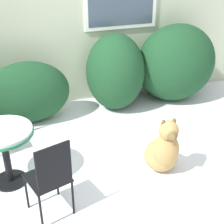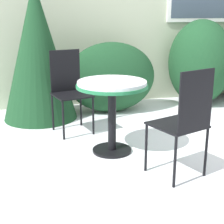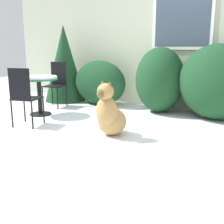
# 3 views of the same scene
# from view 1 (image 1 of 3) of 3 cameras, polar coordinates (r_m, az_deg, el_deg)

# --- Properties ---
(ground_plane) EXTENTS (16.00, 16.00, 0.00)m
(ground_plane) POSITION_cam_1_polar(r_m,az_deg,el_deg) (4.43, 2.35, -9.85)
(ground_plane) COLOR white
(house_wall) EXTENTS (8.00, 0.10, 3.22)m
(house_wall) POSITION_cam_1_polar(r_m,az_deg,el_deg) (5.70, -4.69, 17.20)
(house_wall) COLOR #B2BC9E
(house_wall) RESTS_ON ground_plane
(shrub_left) EXTENTS (1.28, 0.67, 0.99)m
(shrub_left) POSITION_cam_1_polar(r_m,az_deg,el_deg) (5.42, -13.77, 3.13)
(shrub_left) COLOR #194223
(shrub_left) RESTS_ON ground_plane
(shrub_middle) EXTENTS (0.96, 0.97, 1.28)m
(shrub_middle) POSITION_cam_1_polar(r_m,az_deg,el_deg) (5.64, 0.55, 6.66)
(shrub_middle) COLOR #194223
(shrub_middle) RESTS_ON ground_plane
(shrub_right) EXTENTS (1.39, 1.02, 1.34)m
(shrub_right) POSITION_cam_1_polar(r_m,az_deg,el_deg) (6.04, 10.62, 8.00)
(shrub_right) COLOR #194223
(shrub_right) RESTS_ON ground_plane
(patio_table) EXTENTS (0.71, 0.71, 0.74)m
(patio_table) POSITION_cam_1_polar(r_m,az_deg,el_deg) (4.12, -17.61, -4.53)
(patio_table) COLOR black
(patio_table) RESTS_ON ground_plane
(patio_chair_far_side) EXTENTS (0.51, 0.51, 0.96)m
(patio_chair_far_side) POSITION_cam_1_polar(r_m,az_deg,el_deg) (3.58, -10.21, -10.50)
(patio_chair_far_side) COLOR black
(patio_chair_far_side) RESTS_ON ground_plane
(dog) EXTENTS (0.45, 0.64, 0.81)m
(dog) POSITION_cam_1_polar(r_m,az_deg,el_deg) (4.30, 8.50, -6.41)
(dog) COLOR tan
(dog) RESTS_ON ground_plane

